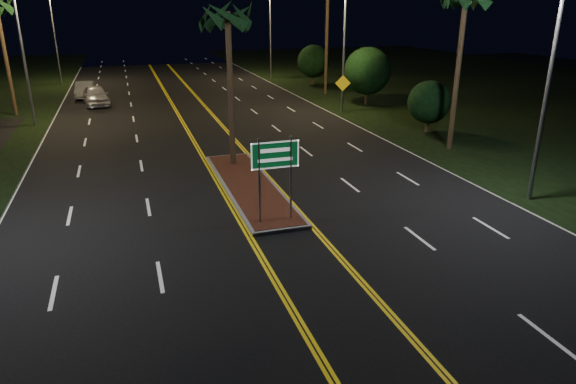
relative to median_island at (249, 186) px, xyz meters
name	(u,v)px	position (x,y,z in m)	size (l,w,h in m)	color
ground	(300,256)	(0.00, -7.00, -0.08)	(120.00, 120.00, 0.00)	black
grass_right	(517,93)	(30.00, 18.00, -0.08)	(40.00, 110.00, 0.01)	black
median_island	(249,186)	(0.00, 0.00, 0.00)	(2.25, 10.25, 0.17)	gray
highway_sign	(275,163)	(0.00, -4.20, 2.32)	(1.80, 0.08, 3.20)	gray
streetlight_left_mid	(27,39)	(-10.61, 17.00, 5.57)	(1.91, 0.44, 9.00)	gray
streetlight_left_far	(57,27)	(-10.61, 37.00, 5.57)	(1.91, 0.44, 9.00)	gray
streetlight_right_near	(544,64)	(10.61, -5.00, 5.57)	(1.91, 0.44, 9.00)	gray
streetlight_right_mid	(340,35)	(10.61, 15.00, 5.57)	(1.91, 0.44, 9.00)	gray
streetlight_right_far	(267,25)	(10.61, 35.00, 5.57)	(1.91, 0.44, 9.00)	gray
palm_median	(228,16)	(0.00, 3.50, 7.19)	(2.40, 2.40, 8.30)	#382819
shrub_near	(429,102)	(13.50, 7.00, 1.86)	(2.70, 2.70, 3.30)	#382819
shrub_mid	(367,71)	(14.00, 17.00, 2.64)	(3.78, 3.78, 4.62)	#382819
shrub_far	(313,61)	(13.80, 29.00, 2.25)	(3.24, 3.24, 3.96)	#382819
car_near	(95,94)	(-7.19, 23.67, 0.83)	(2.34, 5.46, 1.82)	silver
car_far	(85,88)	(-8.21, 27.65, 0.72)	(2.08, 4.84, 1.61)	#A8ABB1
warning_sign	(343,88)	(10.80, 14.55, 1.78)	(1.17, 0.21, 2.82)	gray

